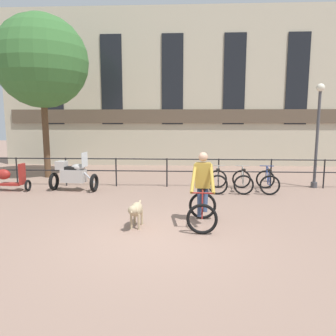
# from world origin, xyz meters

# --- Properties ---
(ground_plane) EXTENTS (60.00, 60.00, 0.00)m
(ground_plane) POSITION_xyz_m (0.00, 0.00, 0.00)
(ground_plane) COLOR #8E7060
(canal_railing) EXTENTS (15.05, 0.05, 1.05)m
(canal_railing) POSITION_xyz_m (-0.00, 5.20, 0.71)
(canal_railing) COLOR black
(canal_railing) RESTS_ON ground_plane
(building_facade) EXTENTS (18.00, 0.72, 8.10)m
(building_facade) POSITION_xyz_m (0.00, 10.99, 4.03)
(building_facade) COLOR #BCB299
(building_facade) RESTS_ON ground_plane
(cyclist_with_bike) EXTENTS (0.75, 1.21, 1.70)m
(cyclist_with_bike) POSITION_xyz_m (1.06, 0.93, 0.76)
(cyclist_with_bike) COLOR black
(cyclist_with_bike) RESTS_ON ground_plane
(dog) EXTENTS (0.31, 0.95, 0.61)m
(dog) POSITION_xyz_m (-0.47, 0.60, 0.42)
(dog) COLOR tan
(dog) RESTS_ON ground_plane
(parked_motorcycle) EXTENTS (1.65, 0.79, 1.35)m
(parked_motorcycle) POSITION_xyz_m (-3.19, 4.35, 0.56)
(parked_motorcycle) COLOR black
(parked_motorcycle) RESTS_ON ground_plane
(parked_bicycle_near_lamp) EXTENTS (0.77, 1.17, 0.86)m
(parked_bicycle_near_lamp) POSITION_xyz_m (1.79, 4.54, 0.36)
(parked_bicycle_near_lamp) COLOR black
(parked_bicycle_near_lamp) RESTS_ON ground_plane
(parked_bicycle_mid_left) EXTENTS (0.77, 1.17, 0.86)m
(parked_bicycle_mid_left) POSITION_xyz_m (2.63, 4.54, 0.36)
(parked_bicycle_mid_left) COLOR black
(parked_bicycle_mid_left) RESTS_ON ground_plane
(parked_bicycle_mid_right) EXTENTS (0.77, 1.17, 0.86)m
(parked_bicycle_mid_right) POSITION_xyz_m (3.48, 4.54, 0.36)
(parked_bicycle_mid_right) COLOR black
(parked_bicycle_mid_right) RESTS_ON ground_plane
(parked_scooter) EXTENTS (1.29, 0.43, 0.96)m
(parked_scooter) POSITION_xyz_m (-5.39, 4.22, 0.46)
(parked_scooter) COLOR black
(parked_scooter) RESTS_ON ground_plane
(street_lamp) EXTENTS (0.28, 0.28, 3.69)m
(street_lamp) POSITION_xyz_m (5.34, 5.30, 2.09)
(street_lamp) COLOR #424247
(street_lamp) RESTS_ON ground_plane
(tree_canalside_left) EXTENTS (3.74, 3.74, 6.64)m
(tree_canalside_left) POSITION_xyz_m (-5.19, 6.94, 4.76)
(tree_canalside_left) COLOR brown
(tree_canalside_left) RESTS_ON ground_plane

